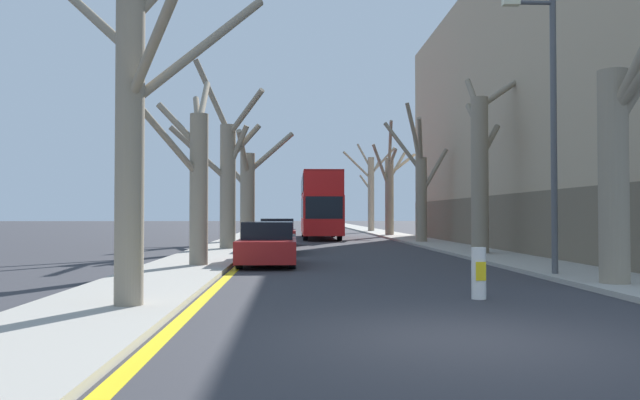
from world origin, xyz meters
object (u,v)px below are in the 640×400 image
street_tree_left_2 (227,174)px  street_tree_right_3 (390,188)px  double_decker_bus (320,202)px  lamp_post (550,119)px  street_tree_left_1 (196,174)px  street_tree_left_3 (248,191)px  parked_car_0 (268,245)px  street_tree_right_1 (481,166)px  street_tree_right_2 (420,185)px  parked_car_2 (277,233)px  street_tree_left_0 (135,96)px  street_tree_right_0 (617,166)px  parked_car_1 (274,239)px  traffic_bollard (479,273)px  street_tree_right_4 (371,189)px

street_tree_left_2 → street_tree_right_3: street_tree_left_2 is taller
double_decker_bus → lamp_post: lamp_post is taller
street_tree_left_1 → street_tree_left_3: (0.32, 17.76, 0.18)m
street_tree_right_3 → double_decker_bus: bearing=-143.5°
street_tree_left_1 → parked_car_0: (2.15, 1.18, -2.20)m
street_tree_right_1 → street_tree_right_3: street_tree_right_3 is taller
street_tree_right_2 → parked_car_0: bearing=-118.6°
street_tree_right_3 → parked_car_0: bearing=-107.1°
street_tree_left_2 → lamp_post: (9.64, -12.47, 0.64)m
double_decker_bus → parked_car_2: double_decker_bus is taller
street_tree_left_0 → street_tree_right_2: size_ratio=1.00×
street_tree_left_0 → parked_car_2: bearing=85.1°
street_tree_right_1 → parked_car_2: bearing=136.1°
street_tree_left_3 → street_tree_right_2: 10.02m
double_decker_bus → street_tree_right_0: bearing=-79.6°
street_tree_right_0 → street_tree_right_1: (0.30, 10.97, 0.84)m
street_tree_right_1 → parked_car_1: (-8.29, 2.22, -2.94)m
parked_car_0 → parked_car_1: 6.37m
traffic_bollard → street_tree_right_0: bearing=22.8°
street_tree_right_4 → parked_car_2: 27.05m
double_decker_bus → traffic_bollard: size_ratio=10.89×
street_tree_right_3 → traffic_bollard: street_tree_right_3 is taller
street_tree_right_4 → traffic_bollard: street_tree_right_4 is taller
street_tree_left_3 → parked_car_0: bearing=-83.7°
street_tree_left_0 → street_tree_left_2: street_tree_left_2 is taller
street_tree_left_3 → traffic_bollard: street_tree_left_3 is taller
street_tree_right_1 → lamp_post: street_tree_right_1 is taller
street_tree_left_1 → parked_car_1: 8.17m
street_tree_left_2 → parked_car_1: size_ratio=1.87×
parked_car_1 → street_tree_left_0: bearing=-96.7°
lamp_post → street_tree_right_3: bearing=88.8°
double_decker_bus → traffic_bollard: (1.77, -30.64, -1.98)m
street_tree_left_0 → street_tree_left_1: bearing=91.9°
street_tree_left_2 → street_tree_right_1: size_ratio=1.12×
street_tree_right_0 → parked_car_0: 10.70m
street_tree_right_3 → traffic_bollard: bearing=-96.1°
double_decker_bus → street_tree_left_1: bearing=-101.6°
lamp_post → parked_car_2: bearing=114.2°
double_decker_bus → lamp_post: bearing=-79.9°
street_tree_left_0 → double_decker_bus: street_tree_left_0 is taller
street_tree_left_2 → street_tree_right_4: size_ratio=1.02×
street_tree_right_2 → street_tree_right_4: size_ratio=0.93×
street_tree_left_1 → street_tree_right_1: size_ratio=0.82×
street_tree_right_3 → parked_car_2: 16.64m
street_tree_right_1 → double_decker_bus: bearing=107.2°
parked_car_1 → street_tree_left_1: bearing=-105.9°
street_tree_right_4 → street_tree_right_0: bearing=-90.1°
street_tree_left_0 → street_tree_left_2: 17.60m
street_tree_right_4 → parked_car_0: bearing=-102.1°
street_tree_left_0 → parked_car_1: bearing=83.3°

